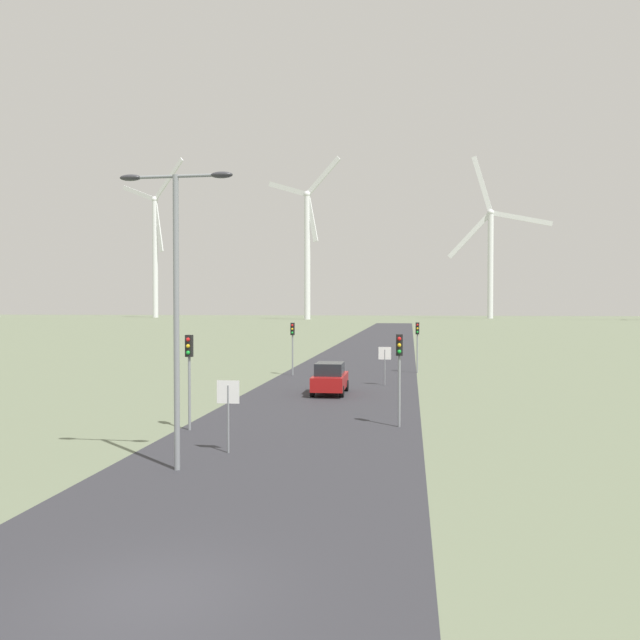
{
  "coord_description": "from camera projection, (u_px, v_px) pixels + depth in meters",
  "views": [
    {
      "loc": [
        4.52,
        -10.39,
        5.16
      ],
      "look_at": [
        0.0,
        20.74,
        4.4
      ],
      "focal_mm": 35.0,
      "sensor_mm": 36.0,
      "label": 1
    }
  ],
  "objects": [
    {
      "name": "traffic_light_post_near_left",
      "position": [
        189.0,
        360.0,
        25.59
      ],
      "size": [
        0.28,
        0.33,
        3.93
      ],
      "color": "gray",
      "rests_on": "ground"
    },
    {
      "name": "traffic_light_post_near_right",
      "position": [
        399.0,
        359.0,
        26.26
      ],
      "size": [
        0.28,
        0.34,
        3.92
      ],
      "color": "gray",
      "rests_on": "ground"
    },
    {
      "name": "traffic_light_post_mid_right",
      "position": [
        417.0,
        336.0,
        47.23
      ],
      "size": [
        0.28,
        0.33,
        3.84
      ],
      "color": "gray",
      "rests_on": "ground"
    },
    {
      "name": "road_surface",
      "position": [
        362.0,
        360.0,
        58.54
      ],
      "size": [
        10.0,
        240.0,
        0.01
      ],
      "color": "#2D2D33",
      "rests_on": "ground"
    },
    {
      "name": "car_approaching",
      "position": [
        330.0,
        378.0,
        36.12
      ],
      "size": [
        1.88,
        4.13,
        1.83
      ],
      "color": "maroon",
      "rests_on": "ground"
    },
    {
      "name": "wind_turbine_left",
      "position": [
        307.0,
        243.0,
        224.27
      ],
      "size": [
        28.34,
        11.91,
        57.25
      ],
      "color": "silver",
      "rests_on": "ground"
    },
    {
      "name": "stop_sign_far",
      "position": [
        385.0,
        359.0,
        39.97
      ],
      "size": [
        0.81,
        0.07,
        2.47
      ],
      "color": "gray",
      "rests_on": "ground"
    },
    {
      "name": "ground_plane",
      "position": [
        152.0,
        596.0,
        11.05
      ],
      "size": [
        600.0,
        600.0,
        0.0
      ],
      "primitive_type": "plane",
      "color": "#667056"
    },
    {
      "name": "wind_turbine_center",
      "position": [
        491.0,
        251.0,
        239.5
      ],
      "size": [
        37.92,
        9.63,
        62.9
      ],
      "color": "silver",
      "rests_on": "ground"
    },
    {
      "name": "streetlamp",
      "position": [
        176.0,
        281.0,
        19.33
      ],
      "size": [
        3.65,
        0.32,
        9.24
      ],
      "color": "gray",
      "rests_on": "ground"
    },
    {
      "name": "wind_turbine_far_left",
      "position": [
        155.0,
        244.0,
        259.35
      ],
      "size": [
        34.3,
        18.53,
        64.19
      ],
      "color": "silver",
      "rests_on": "ground"
    },
    {
      "name": "stop_sign_near",
      "position": [
        228.0,
        402.0,
        21.67
      ],
      "size": [
        0.81,
        0.07,
        2.54
      ],
      "color": "gray",
      "rests_on": "ground"
    },
    {
      "name": "traffic_light_post_mid_left",
      "position": [
        293.0,
        337.0,
        45.59
      ],
      "size": [
        0.28,
        0.33,
        3.86
      ],
      "color": "gray",
      "rests_on": "ground"
    }
  ]
}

